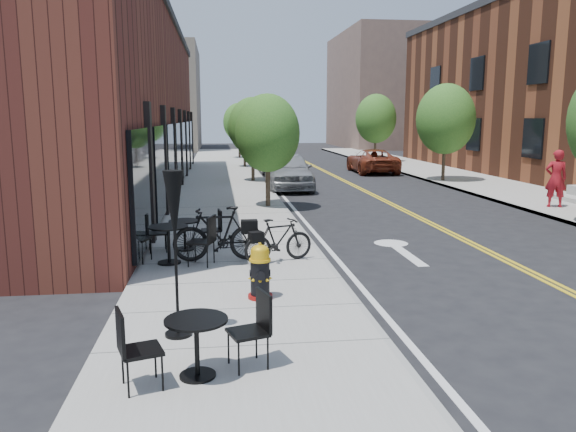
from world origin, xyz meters
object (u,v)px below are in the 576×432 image
bistro_set_b (169,239)px  bistro_set_c (185,231)px  bistro_set_a (197,339)px  parked_car_c (264,152)px  bicycle_right (279,240)px  bicycle_left (219,234)px  parked_car_far (372,161)px  parked_car_b (274,161)px  patio_umbrella (174,219)px  fire_hydrant (260,272)px  parked_car_a (288,171)px  pedestrian (556,179)px

bistro_set_b → bistro_set_c: bearing=96.2°
bistro_set_a → parked_car_c: (3.50, 32.67, 0.20)m
bicycle_right → bicycle_left: bearing=60.2°
parked_car_far → bicycle_left: bearing=67.1°
bicycle_left → parked_car_b: (3.22, 20.15, 0.00)m
patio_umbrella → parked_car_far: 25.65m
bistro_set_a → parked_car_far: bearing=52.3°
bicycle_left → patio_umbrella: patio_umbrella is taller
bicycle_left → fire_hydrant: bearing=14.4°
bicycle_left → parked_car_b: size_ratio=0.45×
bistro_set_b → parked_car_b: parked_car_b is taller
parked_car_a → bistro_set_a: bearing=-99.2°
bicycle_right → pedestrian: pedestrian is taller
fire_hydrant → parked_car_c: bearing=89.7°
parked_car_b → parked_car_c: parked_car_c is taller
patio_umbrella → pedestrian: size_ratio=1.19×
bicycle_left → parked_car_a: (3.11, 12.87, 0.12)m
pedestrian → fire_hydrant: bearing=54.9°
parked_car_a → parked_car_b: bearing=90.5°
patio_umbrella → parked_car_far: bearing=68.4°
bistro_set_c → fire_hydrant: bearing=-77.4°
bicycle_right → parked_car_far: parked_car_far is taller
bistro_set_b → parked_car_b: size_ratio=0.46×
patio_umbrella → parked_car_c: patio_umbrella is taller
parked_car_c → bicycle_left: bearing=-103.5°
patio_umbrella → pedestrian: (11.97, 10.04, -0.69)m
bistro_set_b → parked_car_a: (4.15, 12.95, 0.18)m
bicycle_right → bistro_set_a: (-1.53, -5.20, -0.00)m
fire_hydrant → bicycle_left: bearing=109.0°
bicycle_left → bistro_set_b: bicycle_left is taller
parked_car_a → parked_car_c: (0.10, 14.38, -0.03)m
bicycle_right → parked_car_b: size_ratio=0.36×
bistro_set_b → pedestrian: 13.80m
fire_hydrant → bicycle_right: size_ratio=0.61×
parked_car_far → pedestrian: bearing=101.7°
bicycle_left → bistro_set_a: bicycle_left is taller
bicycle_left → bistro_set_a: (-0.29, -5.43, -0.12)m
bistro_set_c → bicycle_right: bearing=-42.4°
patio_umbrella → parked_car_b: size_ratio=0.54×
bistro_set_a → parked_car_a: parked_car_a is taller
bicycle_right → bistro_set_b: 2.29m
bicycle_right → bistro_set_a: bearing=144.4°
patio_umbrella → pedestrian: bearing=40.0°
bistro_set_a → patio_umbrella: size_ratio=0.76×
parked_car_b → parked_car_far: size_ratio=0.88×
bistro_set_c → parked_car_b: 19.45m
bistro_set_b → parked_car_far: size_ratio=0.40×
bistro_set_b → patio_umbrella: 4.21m
fire_hydrant → parked_car_far: bearing=74.5°
bicycle_right → parked_car_far: 21.34m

